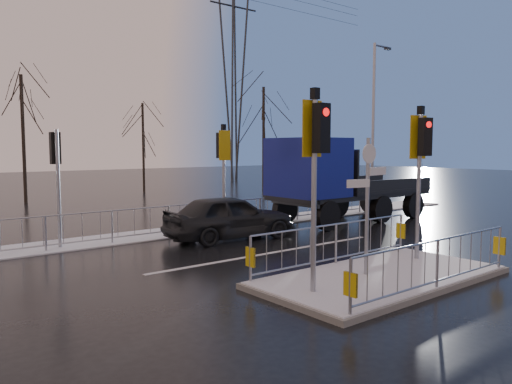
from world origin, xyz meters
TOP-DOWN VIEW (x-y plane):
  - ground at (0.00, 0.00)m, footprint 120.00×120.00m
  - snow_verge at (0.00, 8.60)m, footprint 30.00×2.00m
  - lane_markings at (0.00, -0.33)m, footprint 8.00×11.38m
  - traffic_island at (-0.01, 0.01)m, footprint 6.00×3.04m
  - far_kerb_fixtures at (0.29, 8.09)m, footprint 18.00×0.65m
  - car_far_lane at (0.31, 6.30)m, footprint 4.50×2.19m
  - flatbed_truck at (5.25, 6.62)m, footprint 7.30×2.74m
  - tree_far_a at (-2.00, 22.00)m, footprint 3.75×3.75m
  - tree_far_b at (6.00, 24.00)m, footprint 3.25×3.25m
  - tree_far_c at (14.00, 21.00)m, footprint 4.00×4.00m
  - street_lamp_right at (10.57, 8.50)m, footprint 1.25×0.18m
  - pylon_wires at (16.88, 30.00)m, footprint 70.00×2.38m

SIDE VIEW (x-z plane):
  - ground at x=0.00m, z-range 0.00..0.00m
  - lane_markings at x=0.00m, z-range 0.00..0.01m
  - snow_verge at x=0.00m, z-range 0.00..0.04m
  - traffic_island at x=-0.01m, z-range -1.68..2.47m
  - car_far_lane at x=0.31m, z-range 0.00..1.48m
  - far_kerb_fixtures at x=0.29m, z-range -0.90..2.93m
  - flatbed_truck at x=5.25m, z-range 0.11..3.48m
  - tree_far_b at x=6.00m, z-range 1.11..7.25m
  - street_lamp_right at x=10.57m, z-range 0.39..8.39m
  - tree_far_a at x=-2.00m, z-range 1.28..8.36m
  - tree_far_c at x=14.00m, z-range 1.37..8.92m
  - pylon_wires at x=16.88m, z-range 1.05..21.02m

